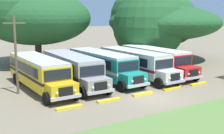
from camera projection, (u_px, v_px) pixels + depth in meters
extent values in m
plane|color=#84755B|center=(152.00, 98.00, 23.57)|extent=(220.00, 220.00, 0.00)
cube|color=yellow|center=(38.00, 71.00, 26.41)|extent=(2.61, 9.23, 2.10)
cube|color=black|center=(38.00, 73.00, 26.45)|extent=(2.64, 9.25, 0.24)
cube|color=black|center=(50.00, 64.00, 27.25)|extent=(0.14, 8.00, 0.80)
cube|color=black|center=(22.00, 67.00, 25.89)|extent=(0.14, 8.00, 0.80)
cube|color=beige|center=(37.00, 59.00, 26.20)|extent=(2.53, 9.13, 0.22)
cube|color=yellow|center=(62.00, 90.00, 22.14)|extent=(2.22, 1.43, 1.05)
cube|color=black|center=(66.00, 92.00, 21.52)|extent=(1.10, 0.11, 0.70)
cube|color=#B7B7BC|center=(66.00, 98.00, 21.57)|extent=(2.40, 0.23, 0.24)
cube|color=black|center=(58.00, 75.00, 22.50)|extent=(2.20, 0.09, 0.84)
cube|color=black|center=(23.00, 65.00, 30.25)|extent=(0.90, 0.07, 1.30)
sphere|color=#EAE5C6|center=(75.00, 91.00, 21.85)|extent=(0.20, 0.20, 0.20)
sphere|color=#EAE5C6|center=(57.00, 93.00, 21.11)|extent=(0.20, 0.20, 0.20)
cylinder|color=black|center=(76.00, 94.00, 22.96)|extent=(0.29, 1.00, 1.00)
cylinder|color=black|center=(46.00, 99.00, 21.67)|extent=(0.29, 1.00, 1.00)
cylinder|color=black|center=(40.00, 75.00, 29.72)|extent=(0.29, 1.00, 1.00)
cylinder|color=black|center=(16.00, 78.00, 28.44)|extent=(0.29, 1.00, 1.00)
cube|color=#9E9993|center=(71.00, 68.00, 28.09)|extent=(2.77, 9.27, 2.10)
cube|color=#282828|center=(71.00, 70.00, 28.12)|extent=(2.80, 9.29, 0.24)
cube|color=black|center=(81.00, 61.00, 28.89)|extent=(0.28, 8.00, 0.80)
cube|color=black|center=(57.00, 63.00, 27.62)|extent=(0.28, 8.00, 0.80)
cube|color=#B2B2B7|center=(70.00, 56.00, 27.88)|extent=(2.69, 9.17, 0.22)
cube|color=#9E9993|center=(96.00, 85.00, 23.70)|extent=(2.24, 1.46, 1.05)
cube|color=black|center=(101.00, 86.00, 23.07)|extent=(1.10, 0.13, 0.70)
cube|color=#B7B7BC|center=(101.00, 92.00, 23.11)|extent=(2.40, 0.27, 0.24)
cube|color=black|center=(92.00, 71.00, 24.08)|extent=(2.20, 0.13, 0.84)
cube|color=#282828|center=(54.00, 62.00, 32.02)|extent=(0.90, 0.09, 1.30)
sphere|color=#EAE5C6|center=(109.00, 85.00, 23.37)|extent=(0.20, 0.20, 0.20)
sphere|color=#EAE5C6|center=(93.00, 88.00, 22.68)|extent=(0.20, 0.20, 0.20)
cylinder|color=black|center=(109.00, 89.00, 24.48)|extent=(0.31, 1.01, 1.00)
cylinder|color=black|center=(82.00, 93.00, 23.28)|extent=(0.31, 1.01, 1.00)
cylinder|color=black|center=(70.00, 72.00, 31.42)|extent=(0.31, 1.01, 1.00)
cylinder|color=black|center=(49.00, 74.00, 30.22)|extent=(0.31, 1.01, 1.00)
cube|color=teal|center=(101.00, 64.00, 30.00)|extent=(2.80, 9.28, 2.10)
cube|color=white|center=(101.00, 66.00, 30.03)|extent=(2.83, 9.30, 0.24)
cube|color=black|center=(110.00, 58.00, 30.85)|extent=(0.30, 8.00, 0.80)
cube|color=black|center=(89.00, 60.00, 29.45)|extent=(0.30, 8.00, 0.80)
cube|color=beige|center=(101.00, 53.00, 29.79)|extent=(2.72, 9.17, 0.22)
cube|color=teal|center=(133.00, 79.00, 25.78)|extent=(2.25, 1.47, 1.05)
cube|color=black|center=(139.00, 80.00, 25.18)|extent=(1.10, 0.14, 0.70)
cube|color=#B7B7BC|center=(139.00, 85.00, 25.22)|extent=(2.41, 0.28, 0.24)
cube|color=black|center=(129.00, 66.00, 26.14)|extent=(2.20, 0.13, 0.84)
cube|color=white|center=(80.00, 59.00, 33.78)|extent=(0.90, 0.09, 1.30)
sphere|color=#EAE5C6|center=(145.00, 79.00, 25.52)|extent=(0.20, 0.20, 0.20)
sphere|color=#EAE5C6|center=(132.00, 81.00, 24.75)|extent=(0.20, 0.20, 0.20)
cylinder|color=black|center=(143.00, 83.00, 26.62)|extent=(0.31, 1.01, 1.00)
cylinder|color=black|center=(121.00, 86.00, 25.30)|extent=(0.31, 1.01, 1.00)
cylinder|color=black|center=(96.00, 69.00, 33.30)|extent=(0.31, 1.01, 1.00)
cylinder|color=black|center=(77.00, 71.00, 31.97)|extent=(0.31, 1.01, 1.00)
cube|color=silver|center=(133.00, 62.00, 31.14)|extent=(2.79, 9.27, 2.10)
cube|color=maroon|center=(133.00, 64.00, 31.17)|extent=(2.82, 9.30, 0.24)
cube|color=black|center=(141.00, 56.00, 31.99)|extent=(0.29, 8.00, 0.80)
cube|color=black|center=(122.00, 58.00, 30.60)|extent=(0.29, 8.00, 0.80)
cube|color=beige|center=(134.00, 51.00, 30.93)|extent=(2.71, 9.17, 0.22)
cube|color=silver|center=(169.00, 76.00, 26.92)|extent=(2.24, 1.47, 1.05)
cube|color=black|center=(175.00, 77.00, 26.31)|extent=(1.10, 0.13, 0.70)
cube|color=#B7B7BC|center=(175.00, 82.00, 26.36)|extent=(2.41, 0.28, 0.24)
cube|color=black|center=(164.00, 64.00, 27.28)|extent=(2.20, 0.13, 0.84)
cube|color=maroon|center=(109.00, 58.00, 34.93)|extent=(0.90, 0.09, 1.30)
sphere|color=#EAE5C6|center=(181.00, 76.00, 26.66)|extent=(0.20, 0.20, 0.20)
sphere|color=#EAE5C6|center=(170.00, 78.00, 25.89)|extent=(0.20, 0.20, 0.20)
cylinder|color=black|center=(177.00, 80.00, 27.76)|extent=(0.31, 1.01, 1.00)
cylinder|color=black|center=(159.00, 83.00, 26.44)|extent=(0.31, 1.01, 1.00)
cylinder|color=black|center=(126.00, 67.00, 34.44)|extent=(0.31, 1.01, 1.00)
cylinder|color=black|center=(108.00, 69.00, 33.12)|extent=(0.31, 1.01, 1.00)
cube|color=red|center=(153.00, 59.00, 33.03)|extent=(2.66, 9.24, 2.10)
cube|color=white|center=(153.00, 61.00, 33.06)|extent=(2.69, 9.26, 0.24)
cube|color=black|center=(161.00, 54.00, 33.84)|extent=(0.18, 8.00, 0.80)
cube|color=black|center=(143.00, 56.00, 32.55)|extent=(0.18, 8.00, 0.80)
cube|color=silver|center=(154.00, 49.00, 32.82)|extent=(2.58, 9.14, 0.22)
cube|color=red|center=(188.00, 72.00, 28.67)|extent=(2.22, 1.44, 1.05)
cube|color=black|center=(194.00, 73.00, 28.05)|extent=(1.10, 0.12, 0.70)
cube|color=#B7B7BC|center=(194.00, 78.00, 28.09)|extent=(2.40, 0.24, 0.24)
cube|color=black|center=(183.00, 61.00, 29.05)|extent=(2.20, 0.10, 0.84)
cube|color=white|center=(130.00, 55.00, 36.94)|extent=(0.90, 0.08, 1.30)
sphere|color=#EAE5C6|center=(199.00, 73.00, 28.36)|extent=(0.20, 0.20, 0.20)
sphere|color=#EAE5C6|center=(189.00, 74.00, 27.65)|extent=(0.20, 0.20, 0.20)
cylinder|color=black|center=(196.00, 76.00, 29.46)|extent=(0.30, 1.00, 1.00)
cylinder|color=black|center=(178.00, 79.00, 28.24)|extent=(0.30, 1.00, 1.00)
cylinder|color=black|center=(145.00, 64.00, 36.36)|extent=(0.30, 1.00, 1.00)
cylinder|color=black|center=(129.00, 66.00, 35.14)|extent=(0.30, 1.00, 1.00)
cube|color=yellow|center=(69.00, 107.00, 21.04)|extent=(2.00, 0.36, 0.15)
cube|color=yellow|center=(109.00, 100.00, 22.78)|extent=(2.00, 0.36, 0.15)
cube|color=yellow|center=(143.00, 94.00, 24.52)|extent=(2.00, 0.36, 0.15)
cube|color=yellow|center=(172.00, 89.00, 26.27)|extent=(2.00, 0.36, 0.15)
cube|color=yellow|center=(198.00, 84.00, 28.01)|extent=(2.00, 0.36, 0.15)
cylinder|color=brown|center=(39.00, 51.00, 38.96)|extent=(0.85, 0.85, 3.42)
ellipsoid|color=#235628|center=(37.00, 18.00, 38.17)|extent=(14.04, 13.44, 6.89)
sphere|color=#235628|center=(58.00, 16.00, 41.26)|extent=(7.09, 7.09, 7.09)
sphere|color=#235628|center=(3.00, 10.00, 34.53)|extent=(6.91, 6.91, 6.91)
sphere|color=#235628|center=(29.00, 21.00, 41.33)|extent=(6.59, 6.59, 6.59)
cylinder|color=brown|center=(163.00, 47.00, 43.24)|extent=(0.96, 0.96, 3.45)
ellipsoid|color=#235628|center=(164.00, 22.00, 42.58)|extent=(15.47, 16.62, 4.96)
sphere|color=#235628|center=(173.00, 20.00, 45.39)|extent=(7.41, 7.41, 7.41)
sphere|color=#235628|center=(149.00, 26.00, 39.79)|extent=(9.70, 9.70, 9.70)
sphere|color=#235628|center=(142.00, 18.00, 46.75)|extent=(9.99, 9.99, 9.99)
cylinder|color=brown|center=(16.00, 56.00, 24.27)|extent=(0.20, 0.20, 6.50)
cube|color=brown|center=(14.00, 23.00, 23.79)|extent=(1.80, 0.12, 0.12)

